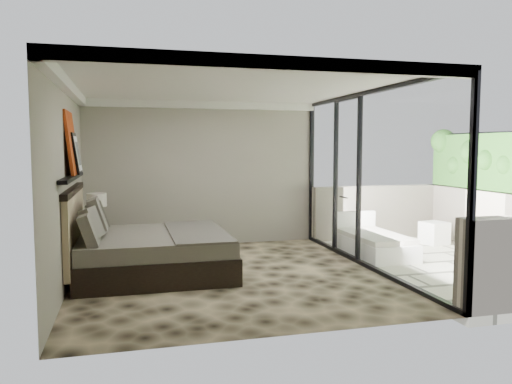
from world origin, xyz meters
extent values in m
plane|color=black|center=(0.00, 0.00, 0.00)|extent=(5.00, 5.00, 0.00)
cube|color=silver|center=(0.00, 0.00, 2.79)|extent=(4.50, 5.00, 0.02)
cube|color=gray|center=(0.00, 2.49, 1.40)|extent=(4.50, 0.02, 2.80)
cube|color=gray|center=(-2.24, 0.00, 1.40)|extent=(0.02, 5.00, 2.80)
cube|color=white|center=(2.25, 0.00, 1.40)|extent=(0.08, 5.00, 2.80)
cube|color=beige|center=(3.75, 0.00, -0.06)|extent=(3.00, 5.00, 0.12)
cube|color=black|center=(-2.18, 0.10, 1.50)|extent=(0.12, 2.20, 0.05)
cube|color=black|center=(-1.06, 0.40, 0.19)|extent=(2.23, 2.12, 0.38)
cube|color=#605D50|center=(-1.06, 0.40, 0.50)|extent=(2.17, 2.06, 0.23)
cube|color=#43413A|center=(-0.42, 0.40, 0.62)|extent=(0.85, 2.10, 0.03)
cube|color=#93875E|center=(-2.20, 0.40, 0.74)|extent=(0.08, 2.22, 1.06)
cube|color=black|center=(-1.99, 1.76, 0.25)|extent=(0.58, 0.58, 0.49)
cone|color=black|center=(-1.96, 1.77, 0.61)|extent=(0.19, 0.19, 0.17)
cone|color=black|center=(-1.96, 1.77, 0.78)|extent=(0.19, 0.19, 0.17)
cylinder|color=beige|center=(-1.96, 1.77, 1.01)|extent=(0.33, 0.33, 0.23)
cube|color=#AB430E|center=(-2.19, 0.35, 1.97)|extent=(0.13, 0.90, 0.90)
cube|color=black|center=(-2.14, 0.43, 1.82)|extent=(0.11, 0.50, 0.60)
cube|color=white|center=(4.45, 1.40, 0.22)|extent=(0.52, 0.52, 0.44)
cube|color=white|center=(2.80, 0.79, 0.15)|extent=(0.88, 1.73, 0.30)
cube|color=beige|center=(2.80, 0.79, 0.34)|extent=(0.83, 1.62, 0.09)
cube|color=white|center=(2.80, 1.60, 0.49)|extent=(0.86, 0.14, 0.38)
camera|label=1|loc=(-1.45, -7.19, 1.91)|focal=35.00mm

